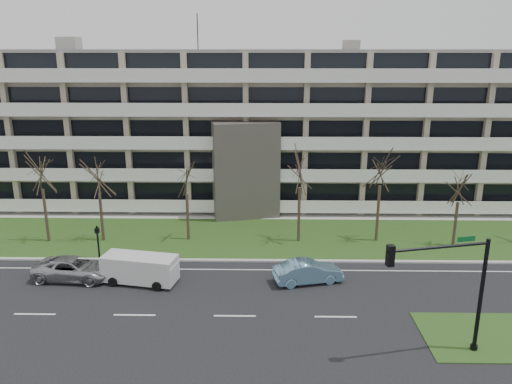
{
  "coord_description": "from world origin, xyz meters",
  "views": [
    {
      "loc": [
        1.72,
        -26.46,
        15.23
      ],
      "look_at": [
        1.09,
        10.0,
        4.83
      ],
      "focal_mm": 35.0,
      "sensor_mm": 36.0,
      "label": 1
    }
  ],
  "objects_px": {
    "silver_pickup": "(74,269)",
    "white_van": "(141,267)",
    "traffic_signal": "(451,281)",
    "pedestrian_signal": "(98,242)",
    "blue_sedan": "(308,272)"
  },
  "relations": [
    {
      "from": "white_van",
      "to": "pedestrian_signal",
      "type": "distance_m",
      "value": 4.26
    },
    {
      "from": "blue_sedan",
      "to": "traffic_signal",
      "type": "relative_size",
      "value": 0.72
    },
    {
      "from": "pedestrian_signal",
      "to": "blue_sedan",
      "type": "bearing_deg",
      "value": -12.58
    },
    {
      "from": "silver_pickup",
      "to": "pedestrian_signal",
      "type": "relative_size",
      "value": 1.67
    },
    {
      "from": "white_van",
      "to": "pedestrian_signal",
      "type": "xyz_separation_m",
      "value": [
        -3.53,
        2.2,
        0.92
      ]
    },
    {
      "from": "silver_pickup",
      "to": "white_van",
      "type": "bearing_deg",
      "value": -91.96
    },
    {
      "from": "silver_pickup",
      "to": "blue_sedan",
      "type": "xyz_separation_m",
      "value": [
        16.06,
        -0.25,
        0.01
      ]
    },
    {
      "from": "silver_pickup",
      "to": "white_van",
      "type": "height_order",
      "value": "white_van"
    },
    {
      "from": "silver_pickup",
      "to": "blue_sedan",
      "type": "relative_size",
      "value": 1.17
    },
    {
      "from": "white_van",
      "to": "traffic_signal",
      "type": "height_order",
      "value": "traffic_signal"
    },
    {
      "from": "blue_sedan",
      "to": "traffic_signal",
      "type": "xyz_separation_m",
      "value": [
        6.31,
        -8.29,
        3.44
      ]
    },
    {
      "from": "traffic_signal",
      "to": "pedestrian_signal",
      "type": "relative_size",
      "value": 2.0
    },
    {
      "from": "silver_pickup",
      "to": "blue_sedan",
      "type": "distance_m",
      "value": 16.07
    },
    {
      "from": "silver_pickup",
      "to": "traffic_signal",
      "type": "distance_m",
      "value": 24.2
    },
    {
      "from": "traffic_signal",
      "to": "pedestrian_signal",
      "type": "height_order",
      "value": "traffic_signal"
    }
  ]
}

